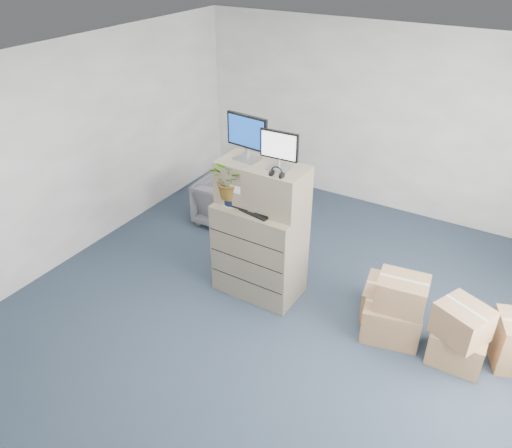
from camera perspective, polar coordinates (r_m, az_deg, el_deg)
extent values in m
plane|color=#243141|center=(5.75, 1.01, -11.96)|extent=(7.00, 7.00, 0.00)
cube|color=#B8B5AF|center=(7.88, 14.26, 11.42)|extent=(6.00, 0.02, 2.80)
cube|color=gray|center=(5.97, 0.42, -2.95)|extent=(1.02, 0.63, 1.18)
cube|color=gray|center=(5.58, 0.76, 4.49)|extent=(1.01, 0.52, 0.50)
cube|color=#99999E|center=(5.59, -0.99, 7.46)|extent=(0.29, 0.22, 0.02)
cylinder|color=#99999E|center=(5.56, -0.99, 8.13)|extent=(0.04, 0.04, 0.12)
cube|color=black|center=(5.47, -1.02, 10.52)|extent=(0.52, 0.09, 0.37)
cube|color=navy|center=(5.45, -1.15, 10.46)|extent=(0.47, 0.06, 0.32)
cube|color=#99999E|center=(5.36, 2.60, 6.35)|extent=(0.23, 0.17, 0.02)
cylinder|color=#99999E|center=(5.33, 2.61, 6.93)|extent=(0.04, 0.04, 0.10)
cube|color=black|center=(5.25, 2.67, 8.99)|extent=(0.44, 0.05, 0.31)
cube|color=silver|center=(5.24, 2.59, 8.93)|extent=(0.39, 0.02, 0.27)
torus|color=black|center=(5.19, 2.39, 5.87)|extent=(0.15, 0.02, 0.15)
cube|color=black|center=(5.58, -0.33, 1.70)|extent=(0.55, 0.31, 0.03)
ellipsoid|color=silver|center=(5.40, 3.07, 0.66)|extent=(0.12, 0.08, 0.04)
cylinder|color=gray|center=(5.60, 1.19, 3.23)|extent=(0.08, 0.08, 0.27)
cube|color=silver|center=(5.67, 0.32, 2.19)|extent=(0.07, 0.06, 0.02)
cube|color=black|center=(5.63, 0.32, 2.92)|extent=(0.08, 0.05, 0.14)
cube|color=black|center=(5.56, 3.97, 1.71)|extent=(0.20, 0.15, 0.06)
cube|color=#4179DD|center=(5.51, 3.91, 2.35)|extent=(0.27, 0.16, 0.10)
cylinder|color=#A9C49E|center=(5.70, -2.82, 2.29)|extent=(0.20, 0.20, 0.02)
cylinder|color=black|center=(5.67, -2.84, 2.93)|extent=(0.17, 0.17, 0.13)
imported|color=#1C611B|center=(5.58, -2.89, 4.64)|extent=(0.54, 0.57, 0.37)
imported|color=#59585D|center=(7.51, -3.64, 2.85)|extent=(0.79, 0.75, 0.76)
cube|color=#976949|center=(5.74, 15.21, -10.58)|extent=(0.70, 0.59, 0.42)
cube|color=#976949|center=(5.68, 22.00, -12.86)|extent=(0.53, 0.44, 0.39)
cube|color=#976949|center=(6.01, 15.18, -8.54)|extent=(0.69, 0.65, 0.41)
cube|color=#976949|center=(5.50, 16.33, -7.60)|extent=(0.56, 0.47, 0.36)
cube|color=#976949|center=(5.40, 22.51, -10.29)|extent=(0.60, 0.57, 0.36)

